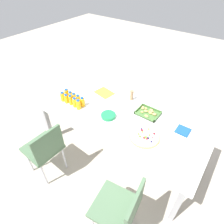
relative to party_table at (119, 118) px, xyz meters
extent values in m
plane|color=#B2A899|center=(0.00, 0.00, -0.67)|extent=(12.00, 12.00, 0.00)
cube|color=silver|center=(0.00, 0.00, 0.04)|extent=(2.20, 0.99, 0.04)
cube|color=#99999E|center=(-1.02, -0.42, -0.32)|extent=(0.06, 0.06, 0.68)
cube|color=#99999E|center=(1.02, -0.42, -0.32)|extent=(0.06, 0.06, 0.68)
cube|color=#99999E|center=(-1.02, 0.42, -0.32)|extent=(0.06, 0.06, 0.68)
cube|color=#99999E|center=(1.02, 0.42, -0.32)|extent=(0.06, 0.06, 0.68)
cube|color=#4C6B4C|center=(-0.58, -0.81, -0.22)|extent=(0.42, 0.42, 0.04)
cube|color=#4C6B4C|center=(-0.40, -0.82, -0.03)|extent=(0.05, 0.38, 0.38)
cylinder|color=silver|center=(-0.75, -0.97, -0.46)|extent=(0.02, 0.02, 0.41)
cylinder|color=silver|center=(-0.74, -0.65, -0.46)|extent=(0.02, 0.02, 0.41)
cylinder|color=silver|center=(-0.43, -0.98, -0.46)|extent=(0.02, 0.02, 0.41)
cylinder|color=silver|center=(-0.42, -0.66, -0.46)|extent=(0.02, 0.02, 0.41)
cube|color=#4C6B4C|center=(0.55, -0.85, -0.22)|extent=(0.45, 0.45, 0.04)
cube|color=#4C6B4C|center=(0.73, -0.83, -0.03)|extent=(0.09, 0.38, 0.38)
cylinder|color=silver|center=(0.41, -1.04, -0.46)|extent=(0.02, 0.02, 0.41)
cylinder|color=silver|center=(0.37, -0.72, -0.46)|extent=(0.02, 0.02, 0.41)
cylinder|color=silver|center=(0.68, -0.67, -0.46)|extent=(0.02, 0.02, 0.41)
cylinder|color=#F9AC14|center=(-0.80, -0.21, 0.12)|extent=(0.06, 0.06, 0.12)
cylinder|color=blue|center=(-0.80, -0.21, 0.19)|extent=(0.04, 0.04, 0.02)
cylinder|color=#F8AC14|center=(-0.72, -0.22, 0.11)|extent=(0.06, 0.06, 0.12)
cylinder|color=blue|center=(-0.72, -0.22, 0.18)|extent=(0.04, 0.04, 0.02)
cylinder|color=#F9AB14|center=(-0.65, -0.21, 0.12)|extent=(0.05, 0.05, 0.13)
cylinder|color=blue|center=(-0.65, -0.21, 0.20)|extent=(0.03, 0.03, 0.02)
cylinder|color=#F9AF14|center=(-0.57, -0.21, 0.12)|extent=(0.06, 0.06, 0.12)
cylinder|color=blue|center=(-0.57, -0.21, 0.19)|extent=(0.04, 0.04, 0.02)
cylinder|color=#FAAF14|center=(-0.50, -0.21, 0.12)|extent=(0.06, 0.06, 0.13)
cylinder|color=blue|center=(-0.50, -0.21, 0.19)|extent=(0.04, 0.04, 0.02)
cylinder|color=#FAAC14|center=(-0.80, -0.14, 0.12)|extent=(0.06, 0.06, 0.13)
cylinder|color=blue|center=(-0.80, -0.14, 0.20)|extent=(0.04, 0.04, 0.02)
cylinder|color=#F9AE14|center=(-0.72, -0.14, 0.12)|extent=(0.06, 0.06, 0.12)
cylinder|color=blue|center=(-0.72, -0.14, 0.18)|extent=(0.04, 0.04, 0.02)
cylinder|color=#F8AC14|center=(-0.65, -0.14, 0.12)|extent=(0.06, 0.06, 0.12)
cylinder|color=blue|center=(-0.65, -0.14, 0.19)|extent=(0.04, 0.04, 0.02)
cylinder|color=#FAAF14|center=(-0.58, -0.14, 0.12)|extent=(0.06, 0.06, 0.12)
cylinder|color=blue|center=(-0.58, -0.14, 0.19)|extent=(0.04, 0.04, 0.02)
cylinder|color=#FAAF14|center=(-0.50, -0.14, 0.12)|extent=(0.06, 0.06, 0.12)
cylinder|color=blue|center=(-0.50, -0.14, 0.18)|extent=(0.04, 0.04, 0.02)
cylinder|color=tan|center=(0.44, -0.14, 0.07)|extent=(0.35, 0.35, 0.02)
cylinder|color=white|center=(0.44, -0.14, 0.08)|extent=(0.32, 0.32, 0.01)
sphere|color=#1E1947|center=(0.36, -0.08, 0.09)|extent=(0.02, 0.02, 0.02)
sphere|color=#66B238|center=(0.45, -0.16, 0.09)|extent=(0.02, 0.02, 0.02)
sphere|color=#66B238|center=(0.40, -0.12, 0.09)|extent=(0.02, 0.02, 0.02)
sphere|color=#66B238|center=(0.41, -0.19, 0.09)|extent=(0.03, 0.03, 0.03)
sphere|color=red|center=(0.45, -0.18, 0.09)|extent=(0.02, 0.02, 0.02)
sphere|color=red|center=(0.53, -0.12, 0.09)|extent=(0.02, 0.02, 0.02)
sphere|color=#1E1947|center=(0.49, -0.16, 0.09)|extent=(0.03, 0.03, 0.03)
sphere|color=red|center=(0.48, -0.18, 0.09)|extent=(0.02, 0.02, 0.02)
sphere|color=#66B238|center=(0.47, -0.17, 0.09)|extent=(0.02, 0.02, 0.02)
sphere|color=red|center=(0.38, -0.10, 0.09)|extent=(0.03, 0.03, 0.03)
sphere|color=#66B238|center=(0.48, -0.11, 0.09)|extent=(0.02, 0.02, 0.02)
sphere|color=#66B238|center=(0.37, -0.17, 0.09)|extent=(0.03, 0.03, 0.03)
sphere|color=#66B238|center=(0.46, -0.16, 0.09)|extent=(0.02, 0.02, 0.02)
sphere|color=red|center=(0.51, -0.06, 0.09)|extent=(0.03, 0.03, 0.03)
sphere|color=#1E1947|center=(0.54, -0.18, 0.09)|extent=(0.02, 0.02, 0.02)
sphere|color=#66B238|center=(0.43, -0.03, 0.09)|extent=(0.02, 0.02, 0.02)
cube|color=#477238|center=(0.28, 0.24, 0.06)|extent=(0.29, 0.22, 0.01)
cube|color=#477238|center=(0.28, 0.13, 0.07)|extent=(0.29, 0.01, 0.03)
cube|color=#477238|center=(0.28, 0.34, 0.07)|extent=(0.29, 0.01, 0.03)
cube|color=#477238|center=(0.14, 0.24, 0.07)|extent=(0.01, 0.22, 0.03)
cube|color=#477238|center=(0.42, 0.24, 0.07)|extent=(0.01, 0.22, 0.03)
ellipsoid|color=tan|center=(0.22, 0.29, 0.08)|extent=(0.04, 0.03, 0.02)
ellipsoid|color=tan|center=(0.29, 0.26, 0.08)|extent=(0.04, 0.03, 0.02)
ellipsoid|color=tan|center=(0.17, 0.30, 0.07)|extent=(0.03, 0.02, 0.02)
ellipsoid|color=tan|center=(0.36, 0.26, 0.08)|extent=(0.04, 0.03, 0.02)
ellipsoid|color=tan|center=(0.30, 0.16, 0.08)|extent=(0.05, 0.04, 0.03)
ellipsoid|color=tan|center=(0.24, 0.24, 0.08)|extent=(0.05, 0.04, 0.03)
ellipsoid|color=tan|center=(0.31, 0.25, 0.08)|extent=(0.05, 0.03, 0.03)
ellipsoid|color=tan|center=(0.29, 0.30, 0.08)|extent=(0.05, 0.03, 0.03)
ellipsoid|color=tan|center=(0.31, 0.29, 0.08)|extent=(0.04, 0.03, 0.02)
ellipsoid|color=tan|center=(0.21, 0.20, 0.08)|extent=(0.04, 0.03, 0.02)
ellipsoid|color=tan|center=(0.36, 0.25, 0.08)|extent=(0.05, 0.04, 0.03)
ellipsoid|color=tan|center=(0.18, 0.27, 0.08)|extent=(0.04, 0.03, 0.02)
ellipsoid|color=tan|center=(0.18, 0.29, 0.07)|extent=(0.03, 0.02, 0.02)
cylinder|color=#1E8C4C|center=(-0.09, -0.11, 0.06)|extent=(0.18, 0.18, 0.00)
cylinder|color=#1E8C4C|center=(-0.09, -0.11, 0.06)|extent=(0.18, 0.18, 0.00)
cylinder|color=#1E8C4C|center=(-0.09, -0.11, 0.07)|extent=(0.18, 0.18, 0.00)
cylinder|color=#1E8C4C|center=(-0.09, -0.11, 0.07)|extent=(0.18, 0.18, 0.00)
cylinder|color=#1E8C4C|center=(-0.09, -0.11, 0.08)|extent=(0.18, 0.18, 0.00)
cylinder|color=#1E8C4C|center=(-0.09, -0.11, 0.08)|extent=(0.18, 0.18, 0.00)
cylinder|color=#1E8C4C|center=(-0.09, -0.11, 0.09)|extent=(0.18, 0.18, 0.00)
cylinder|color=#1E8C4C|center=(-0.09, -0.11, 0.09)|extent=(0.18, 0.18, 0.00)
cube|color=#194CA5|center=(0.75, 0.20, 0.07)|extent=(0.15, 0.15, 0.02)
cylinder|color=#9E7A56|center=(-0.05, 0.36, 0.13)|extent=(0.04, 0.04, 0.15)
cube|color=yellow|center=(-0.46, 0.27, 0.06)|extent=(0.29, 0.24, 0.01)
camera|label=1|loc=(0.99, -1.49, 1.63)|focal=30.20mm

